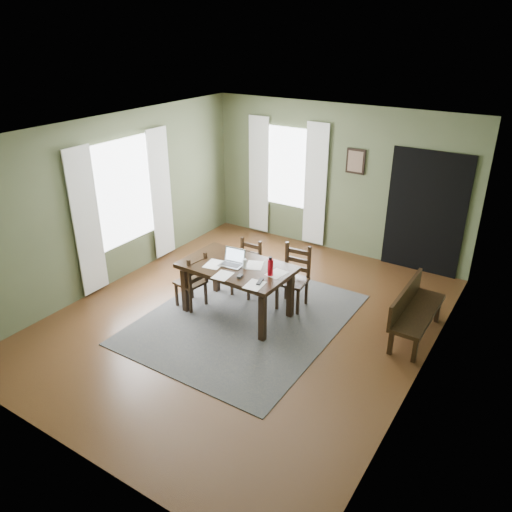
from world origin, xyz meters
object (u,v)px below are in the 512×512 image
Objects in this scene: dining_table at (237,271)px; chair_back_left at (247,268)px; laptop at (233,260)px; water_bottle at (270,267)px; chair_back_right at (294,278)px; chair_end at (193,281)px; bench at (413,308)px.

chair_back_left is at bearing 112.47° from dining_table.
chair_back_left is 0.76m from laptop.
dining_table is 0.61m from water_bottle.
water_bottle is (-0.02, -0.66, 0.46)m from chair_back_right.
laptop is (-0.65, -0.65, 0.39)m from chair_back_right.
laptop is (0.61, 0.20, 0.43)m from chair_end.
chair_back_left reaches higher than bench.
dining_table is at bearing 179.15° from water_bottle.
dining_table is 0.17m from laptop.
bench is 3.74× the size of laptop.
chair_end is 0.92m from chair_back_left.
chair_back_right is 3.45× the size of water_bottle.
dining_table is 1.68× the size of chair_back_right.
chair_back_right is 0.73× the size of bench.
dining_table is 2.48m from bench.
laptop is (-0.07, 0.01, 0.16)m from dining_table.
laptop is at bearing -76.15° from chair_back_left.
laptop is (0.16, -0.60, 0.43)m from chair_back_left.
chair_back_right is at bearing 94.98° from bench.
dining_table is 1.23× the size of bench.
dining_table is 5.80× the size of water_bottle.
water_bottle is (0.56, -0.01, 0.22)m from dining_table.
water_bottle is (0.63, -0.01, 0.07)m from laptop.
water_bottle is (-1.77, -0.82, 0.49)m from bench.
chair_end reaches higher than chair_back_left.
dining_table is 0.90m from chair_back_right.
water_bottle is at bearing 0.66° from dining_table.
dining_table is 1.83× the size of chair_end.
water_bottle reaches higher than bench.
chair_back_right reaches higher than dining_table.
chair_back_right is 1.76m from bench.
laptop is at bearing 178.65° from water_bottle.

